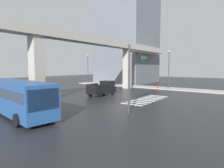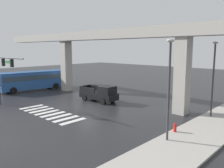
# 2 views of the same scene
# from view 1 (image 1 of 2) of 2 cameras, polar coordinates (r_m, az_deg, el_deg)

# --- Properties ---
(ground_plane) EXTENTS (120.00, 120.00, 0.00)m
(ground_plane) POSITION_cam_1_polar(r_m,az_deg,el_deg) (27.31, 0.96, -3.71)
(ground_plane) COLOR #232326
(crosswalk_stripes) EXTENTS (8.25, 2.80, 0.01)m
(crosswalk_stripes) POSITION_cam_1_polar(r_m,az_deg,el_deg) (24.75, 10.53, -4.70)
(crosswalk_stripes) COLOR silver
(crosswalk_stripes) RESTS_ON ground
(elevated_overpass) EXTENTS (51.83, 1.85, 8.96)m
(elevated_overpass) POSITION_cam_1_polar(r_m,az_deg,el_deg) (29.76, -5.57, 11.53)
(elevated_overpass) COLOR #ADA89E
(elevated_overpass) RESTS_ON ground
(office_building) EXTENTS (13.77, 13.21, 33.75)m
(office_building) POSITION_cam_1_polar(r_m,az_deg,el_deg) (54.04, 4.73, 18.68)
(office_building) COLOR slate
(office_building) RESTS_ON ground
(sidewalk_east) EXTENTS (4.00, 36.00, 0.15)m
(sidewalk_east) POSITION_cam_1_polar(r_m,az_deg,el_deg) (40.02, 10.14, -0.86)
(sidewalk_east) COLOR #ADA89E
(sidewalk_east) RESTS_ON ground
(pickup_truck) EXTENTS (5.20, 2.31, 2.08)m
(pickup_truck) POSITION_cam_1_polar(r_m,az_deg,el_deg) (28.42, -2.76, -1.36)
(pickup_truck) COLOR black
(pickup_truck) RESTS_ON ground
(city_bus) EXTENTS (3.84, 11.03, 2.99)m
(city_bus) POSITION_cam_1_polar(r_m,az_deg,el_deg) (18.60, -27.25, -3.07)
(city_bus) COLOR #234C8C
(city_bus) RESTS_ON ground
(traffic_signal_mast) EXTENTS (6.49, 0.32, 6.20)m
(traffic_signal_mast) POSITION_cam_1_polar(r_m,az_deg,el_deg) (18.22, 8.04, 5.67)
(traffic_signal_mast) COLOR #38383D
(traffic_signal_mast) RESTS_ON ground
(street_lamp_near_corner) EXTENTS (0.44, 0.70, 7.24)m
(street_lamp_near_corner) POSITION_cam_1_polar(r_m,az_deg,el_deg) (36.61, 16.90, 5.47)
(street_lamp_near_corner) COLOR #38383D
(street_lamp_near_corner) RESTS_ON ground
(street_lamp_mid_block) EXTENTS (0.44, 0.70, 7.24)m
(street_lamp_mid_block) POSITION_cam_1_polar(r_m,az_deg,el_deg) (40.14, 5.78, 5.62)
(street_lamp_mid_block) COLOR #38383D
(street_lamp_mid_block) RESTS_ON ground
(street_lamp_far_north) EXTENTS (0.44, 0.70, 7.24)m
(street_lamp_far_north) POSITION_cam_1_polar(r_m,az_deg,el_deg) (47.86, -7.36, 5.52)
(street_lamp_far_north) COLOR #38383D
(street_lamp_far_north) RESTS_ON ground
(fire_hydrant) EXTENTS (0.24, 0.24, 0.85)m
(fire_hydrant) POSITION_cam_1_polar(r_m,az_deg,el_deg) (37.11, 13.79, -0.84)
(fire_hydrant) COLOR red
(fire_hydrant) RESTS_ON ground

